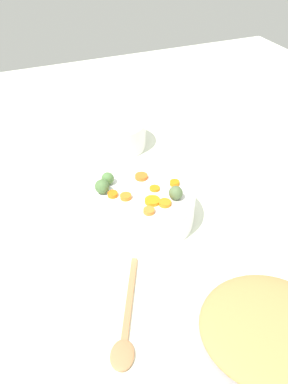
{
  "coord_description": "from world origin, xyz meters",
  "views": [
    {
      "loc": [
        0.81,
        -0.36,
        0.75
      ],
      "look_at": [
        0.02,
        -0.02,
        0.11
      ],
      "focal_mm": 39.79,
      "sensor_mm": 36.0,
      "label": 1
    }
  ],
  "objects_px": {
    "metal_pot": "(260,356)",
    "wooden_spoon": "(125,331)",
    "serving_bowl_carrots": "(144,207)",
    "casserole_dish": "(114,134)"
  },
  "relations": [
    {
      "from": "wooden_spoon",
      "to": "casserole_dish",
      "type": "relative_size",
      "value": 1.29
    },
    {
      "from": "metal_pot",
      "to": "wooden_spoon",
      "type": "height_order",
      "value": "metal_pot"
    },
    {
      "from": "metal_pot",
      "to": "casserole_dish",
      "type": "xyz_separation_m",
      "value": [
        -0.86,
        0.04,
        -0.01
      ]
    },
    {
      "from": "wooden_spoon",
      "to": "casserole_dish",
      "type": "bearing_deg",
      "value": 161.91
    },
    {
      "from": "serving_bowl_carrots",
      "to": "casserole_dish",
      "type": "xyz_separation_m",
      "value": [
        -0.39,
        0.06,
        0.01
      ]
    },
    {
      "from": "metal_pot",
      "to": "wooden_spoon",
      "type": "xyz_separation_m",
      "value": [
        -0.17,
        -0.19,
        -0.05
      ]
    },
    {
      "from": "serving_bowl_carrots",
      "to": "metal_pot",
      "type": "distance_m",
      "value": 0.48
    },
    {
      "from": "wooden_spoon",
      "to": "metal_pot",
      "type": "bearing_deg",
      "value": 47.51
    },
    {
      "from": "serving_bowl_carrots",
      "to": "metal_pot",
      "type": "height_order",
      "value": "metal_pot"
    },
    {
      "from": "serving_bowl_carrots",
      "to": "wooden_spoon",
      "type": "xyz_separation_m",
      "value": [
        0.31,
        -0.17,
        -0.03
      ]
    }
  ]
}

